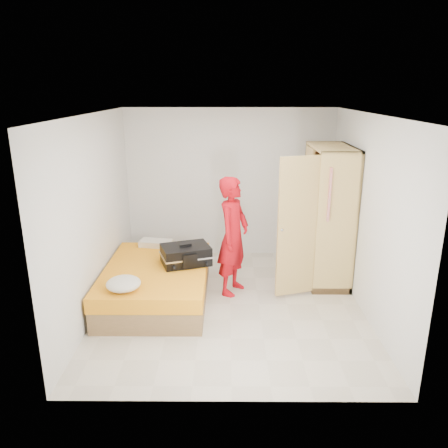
{
  "coord_description": "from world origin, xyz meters",
  "views": [
    {
      "loc": [
        -0.05,
        -5.53,
        2.91
      ],
      "look_at": [
        -0.09,
        0.58,
        1.0
      ],
      "focal_mm": 35.0,
      "sensor_mm": 36.0,
      "label": 1
    }
  ],
  "objects_px": {
    "suitcase": "(186,255)",
    "person": "(233,236)",
    "bed": "(157,283)",
    "wardrobe": "(325,219)",
    "round_cushion": "(123,284)"
  },
  "relations": [
    {
      "from": "wardrobe",
      "to": "bed",
      "type": "bearing_deg",
      "value": -164.45
    },
    {
      "from": "suitcase",
      "to": "wardrobe",
      "type": "bearing_deg",
      "value": -4.03
    },
    {
      "from": "suitcase",
      "to": "person",
      "type": "bearing_deg",
      "value": -7.87
    },
    {
      "from": "suitcase",
      "to": "round_cushion",
      "type": "xyz_separation_m",
      "value": [
        -0.7,
        -0.86,
        -0.05
      ]
    },
    {
      "from": "bed",
      "to": "suitcase",
      "type": "bearing_deg",
      "value": 17.7
    },
    {
      "from": "person",
      "to": "bed",
      "type": "bearing_deg",
      "value": 128.32
    },
    {
      "from": "wardrobe",
      "to": "suitcase",
      "type": "relative_size",
      "value": 2.61
    },
    {
      "from": "wardrobe",
      "to": "person",
      "type": "xyz_separation_m",
      "value": [
        -1.41,
        -0.43,
        -0.13
      ]
    },
    {
      "from": "bed",
      "to": "person",
      "type": "relative_size",
      "value": 1.16
    },
    {
      "from": "bed",
      "to": "round_cushion",
      "type": "distance_m",
      "value": 0.85
    },
    {
      "from": "wardrobe",
      "to": "round_cushion",
      "type": "bearing_deg",
      "value": -152.89
    },
    {
      "from": "bed",
      "to": "person",
      "type": "bearing_deg",
      "value": 13.76
    },
    {
      "from": "wardrobe",
      "to": "person",
      "type": "relative_size",
      "value": 1.21
    },
    {
      "from": "bed",
      "to": "wardrobe",
      "type": "xyz_separation_m",
      "value": [
        2.5,
        0.7,
        0.75
      ]
    },
    {
      "from": "wardrobe",
      "to": "suitcase",
      "type": "height_order",
      "value": "wardrobe"
    }
  ]
}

